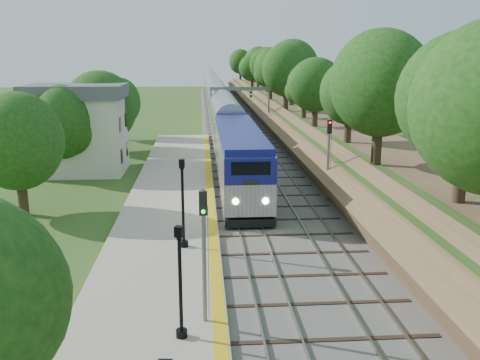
{
  "coord_description": "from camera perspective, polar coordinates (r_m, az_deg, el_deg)",
  "views": [
    {
      "loc": [
        -2.93,
        -18.95,
        10.69
      ],
      "look_at": [
        -0.5,
        14.16,
        2.8
      ],
      "focal_mm": 40.0,
      "sensor_mm": 36.0,
      "label": 1
    }
  ],
  "objects": [
    {
      "name": "station_building",
      "position": [
        50.62,
        -16.86,
        5.31
      ],
      "size": [
        8.6,
        6.6,
        8.0
      ],
      "color": "silver",
      "rests_on": "ground"
    },
    {
      "name": "trees_behind_platform",
      "position": [
        40.93,
        -15.8,
        4.21
      ],
      "size": [
        7.82,
        53.32,
        7.21
      ],
      "color": "#332316",
      "rests_on": "ground"
    },
    {
      "name": "train",
      "position": [
        106.24,
        -2.63,
        8.89
      ],
      "size": [
        3.24,
        151.92,
        4.77
      ],
      "color": "black",
      "rests_on": "trackbed"
    },
    {
      "name": "lamppost_mid",
      "position": [
        20.01,
        -6.37,
        -11.46
      ],
      "size": [
        0.43,
        0.43,
        4.34
      ],
      "color": "black",
      "rests_on": "platform"
    },
    {
      "name": "lamppost_far",
      "position": [
        28.94,
        -6.11,
        -3.03
      ],
      "size": [
        0.48,
        0.48,
        4.88
      ],
      "color": "black",
      "rests_on": "platform"
    },
    {
      "name": "yellow_stripe",
      "position": [
        36.44,
        -3.12,
        -3.08
      ],
      "size": [
        0.55,
        68.0,
        0.01
      ],
      "primitive_type": "cube",
      "color": "gold",
      "rests_on": "platform"
    },
    {
      "name": "ground",
      "position": [
        21.95,
        4.16,
        -15.81
      ],
      "size": [
        320.0,
        320.0,
        0.0
      ],
      "primitive_type": "plane",
      "color": "#2D4C19",
      "rests_on": "ground"
    },
    {
      "name": "platform",
      "position": [
        36.56,
        -7.59,
        -3.44
      ],
      "size": [
        6.4,
        68.0,
        0.38
      ],
      "primitive_type": "cube",
      "color": "#AA9D89",
      "rests_on": "ground"
    },
    {
      "name": "embankment",
      "position": [
        80.53,
        5.36,
        7.09
      ],
      "size": [
        10.64,
        170.0,
        11.7
      ],
      "color": "brown",
      "rests_on": "ground"
    },
    {
      "name": "signal_farside",
      "position": [
        38.99,
        9.43,
        3.05
      ],
      "size": [
        0.33,
        0.26,
        6.06
      ],
      "color": "slate",
      "rests_on": "ground"
    },
    {
      "name": "signal_gantry",
      "position": [
        74.37,
        -0.02,
        8.84
      ],
      "size": [
        8.4,
        0.38,
        6.2
      ],
      "color": "slate",
      "rests_on": "ground"
    },
    {
      "name": "trackbed",
      "position": [
        79.81,
        -0.62,
        5.72
      ],
      "size": [
        9.5,
        170.0,
        0.28
      ],
      "color": "#4C4944",
      "rests_on": "ground"
    },
    {
      "name": "signal_platform",
      "position": [
        20.57,
        -3.89,
        -6.55
      ],
      "size": [
        0.32,
        0.25,
        5.39
      ],
      "color": "slate",
      "rests_on": "platform"
    }
  ]
}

